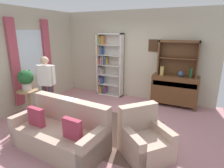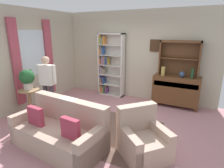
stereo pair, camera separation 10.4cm
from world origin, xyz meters
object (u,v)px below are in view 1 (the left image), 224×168
Objects in this scene: bookshelf at (108,66)px; couch_floral at (61,132)px; sideboard at (174,89)px; vase_tall at (162,71)px; armchair_floral at (144,140)px; potted_plant_large at (26,79)px; vase_round at (181,74)px; bottle_wine at (191,73)px; coffee_table at (80,114)px; book_stack at (83,112)px; person_reading at (47,82)px; sideboard_hutch at (178,53)px; plant_stand at (29,100)px.

couch_floral is (0.61, -3.17, -0.71)m from bookshelf.
sideboard is 5.10× the size of vase_tall.
potted_plant_large reaches higher than armchair_floral.
vase_round is 0.27m from bottle_wine.
vase_tall reaches higher than coffee_table.
armchair_floral is at bearing -96.10° from vase_round.
bottle_wine is at bearing 49.19° from book_stack.
armchair_floral reaches higher than book_stack.
person_reading is (-2.92, -2.07, 0.40)m from sideboard.
vase_round is at bearing -27.17° from sideboard.
couch_floral is 0.75m from coffee_table.
bottle_wine is (0.39, -0.20, -0.50)m from sideboard_hutch.
bookshelf is 3.04× the size of plant_stand.
couch_floral is 1.89m from plant_stand.
potted_plant_large is 2.62× the size of book_stack.
person_reading is (0.44, 0.25, 0.48)m from plant_stand.
person_reading is at bearing 27.20° from potted_plant_large.
vase_round is at bearing 33.35° from person_reading.
person_reading is at bearing 167.36° from coffee_table.
vase_tall is at bearing -154.11° from sideboard_hutch.
potted_plant_large reaches higher than coffee_table.
vase_round is (0.52, 0.01, -0.04)m from vase_tall.
plant_stand is (-3.75, -2.23, -0.63)m from bottle_wine.
potted_plant_large reaches higher than book_stack.
sideboard is at bearing 86.88° from armchair_floral.
sideboard is 0.52m from vase_round.
book_stack is at bearing 171.55° from armchair_floral.
vase_round is (0.13, -0.18, -0.55)m from sideboard_hutch.
plant_stand is at bearing -28.44° from potted_plant_large.
sideboard is 0.83× the size of person_reading.
vase_tall is at bearing -178.51° from vase_round.
sideboard_hutch is (0.00, 0.11, 1.05)m from sideboard.
coffee_table is (-1.85, -2.27, -0.65)m from vase_round.
couch_floral is 1.19× the size of person_reading.
person_reading is at bearing -144.61° from sideboard.
person_reading is (-2.92, -2.18, -0.65)m from sideboard_hutch.
bookshelf reaches higher than couch_floral.
sideboard_hutch is 4.32× the size of vase_tall.
sideboard_hutch is 6.47× the size of vase_round.
vase_round is 0.21× the size of coffee_table.
person_reading reaches higher than bottle_wine.
plant_stand is (-1.12, -2.41, -0.60)m from bookshelf.
vase_round reaches higher than sideboard.
sideboard reaches higher than plant_stand.
potted_plant_large reaches higher than couch_floral.
armchair_floral is 3.33m from potted_plant_large.
vase_tall is 0.52m from vase_round.
armchair_floral is 1.49m from book_stack.
vase_round is 0.11× the size of person_reading.
vase_round is 0.09× the size of couch_floral.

